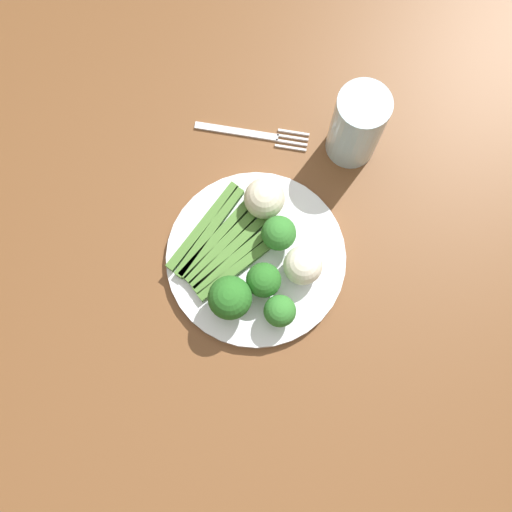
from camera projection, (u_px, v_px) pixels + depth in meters
ground_plane at (258, 349)px, 1.53m from camera, size 6.00×6.00×0.02m
dining_table at (260, 312)px, 0.91m from camera, size 1.38×0.99×0.72m
plate at (256, 258)px, 0.82m from camera, size 0.24×0.24×0.01m
asparagus_bundle at (224, 244)px, 0.81m from camera, size 0.17×0.15×0.01m
broccoli_front at (264, 280)px, 0.78m from camera, size 0.05×0.05×0.06m
broccoli_back_right at (279, 233)px, 0.79m from camera, size 0.05×0.05×0.06m
broccoli_right at (230, 298)px, 0.76m from camera, size 0.06×0.06×0.07m
broccoli_front_left at (280, 311)px, 0.77m from camera, size 0.04×0.04×0.05m
cauliflower_near_fork at (303, 265)px, 0.79m from camera, size 0.05×0.05×0.05m
cauliflower_back at (264, 198)px, 0.81m from camera, size 0.05×0.05×0.05m
fork at (254, 134)px, 0.87m from camera, size 0.03×0.17×0.00m
water_glass at (357, 126)px, 0.81m from camera, size 0.07×0.07×0.13m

